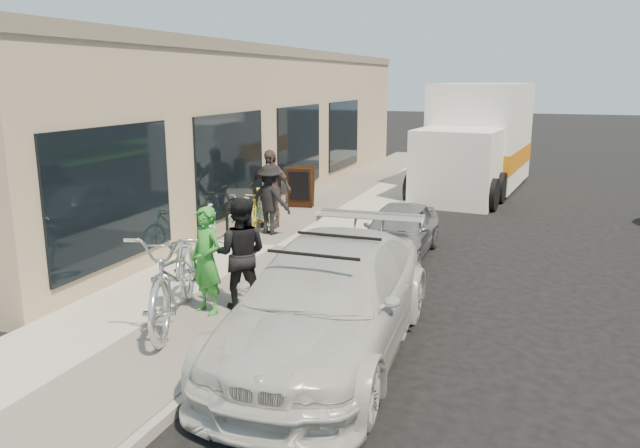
% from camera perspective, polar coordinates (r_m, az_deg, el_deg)
% --- Properties ---
extents(ground, '(120.00, 120.00, 0.00)m').
position_cam_1_polar(ground, '(9.25, -0.22, -8.52)').
color(ground, black).
rests_on(ground, ground).
extents(sidewalk, '(3.00, 34.00, 0.15)m').
position_cam_1_polar(sidewalk, '(12.59, -4.05, -2.29)').
color(sidewalk, '#BBB7A8').
rests_on(sidewalk, ground).
extents(curb, '(0.12, 34.00, 0.13)m').
position_cam_1_polar(curb, '(12.06, 2.70, -3.01)').
color(curb, gray).
rests_on(curb, ground).
extents(storefront, '(3.60, 20.00, 4.22)m').
position_cam_1_polar(storefront, '(18.09, -7.16, 8.93)').
color(storefront, tan).
rests_on(storefront, ground).
extents(bike_rack, '(0.08, 0.62, 0.88)m').
position_cam_1_polar(bike_rack, '(12.82, -7.93, 0.68)').
color(bike_rack, black).
rests_on(bike_rack, sidewalk).
extents(sandwich_board, '(0.75, 0.75, 1.06)m').
position_cam_1_polar(sandwich_board, '(16.19, -1.77, 3.44)').
color(sandwich_board, '#321B0E').
rests_on(sandwich_board, sidewalk).
extents(sedan_white, '(2.22, 4.99, 1.46)m').
position_cam_1_polar(sedan_white, '(7.83, 0.74, -7.06)').
color(sedan_white, silver).
rests_on(sedan_white, ground).
extents(sedan_silver, '(1.25, 3.08, 1.05)m').
position_cam_1_polar(sedan_silver, '(12.27, 7.24, -0.61)').
color(sedan_silver, gray).
rests_on(sedan_silver, ground).
extents(moving_truck, '(3.10, 6.87, 3.28)m').
position_cam_1_polar(moving_truck, '(20.25, 14.17, 7.18)').
color(moving_truck, white).
rests_on(moving_truck, ground).
extents(tandem_bike, '(1.77, 2.74, 1.36)m').
position_cam_1_polar(tandem_bike, '(8.73, -13.09, -4.44)').
color(tandem_bike, silver).
rests_on(tandem_bike, sidewalk).
extents(woman_rider, '(0.66, 0.55, 1.54)m').
position_cam_1_polar(woman_rider, '(8.94, -10.35, -3.29)').
color(woman_rider, '#2F8D2F').
rests_on(woman_rider, sidewalk).
extents(man_standing, '(0.92, 0.80, 1.64)m').
position_cam_1_polar(man_standing, '(9.02, -7.29, -2.70)').
color(man_standing, black).
rests_on(man_standing, sidewalk).
extents(cruiser_bike_a, '(0.88, 1.53, 0.89)m').
position_cam_1_polar(cruiser_bike_a, '(12.21, -10.17, -0.44)').
color(cruiser_bike_a, '#98E3D0').
rests_on(cruiser_bike_a, sidewalk).
extents(cruiser_bike_b, '(1.06, 1.72, 0.85)m').
position_cam_1_polar(cruiser_bike_b, '(13.71, -6.04, 1.11)').
color(cruiser_bike_b, '#98E3D0').
rests_on(cruiser_bike_b, sidewalk).
extents(cruiser_bike_c, '(0.86, 1.54, 0.89)m').
position_cam_1_polar(cruiser_bike_c, '(13.89, -5.81, 1.35)').
color(cruiser_bike_c, gold).
rests_on(cruiser_bike_c, sidewalk).
extents(bystander_a, '(1.06, 0.75, 1.50)m').
position_cam_1_polar(bystander_a, '(13.38, -4.57, 2.25)').
color(bystander_a, black).
rests_on(bystander_a, sidewalk).
extents(bystander_b, '(1.05, 0.50, 1.75)m').
position_cam_1_polar(bystander_b, '(14.00, -4.58, 3.26)').
color(bystander_b, brown).
rests_on(bystander_b, sidewalk).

